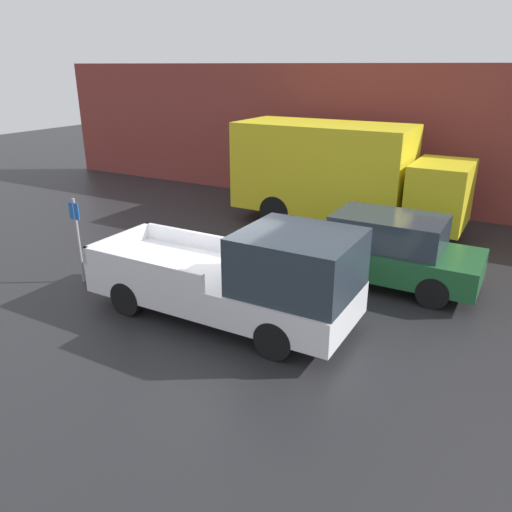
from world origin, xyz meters
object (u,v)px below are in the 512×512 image
Objects in this scene: delivery_truck at (340,172)px; parking_sign at (78,236)px; newspaper_box at (396,197)px; car at (383,249)px; pickup_truck at (244,278)px.

delivery_truck is 8.28m from parking_sign.
parking_sign reaches higher than newspaper_box.
newspaper_box is (-1.31, 6.31, -0.28)m from car.
parking_sign is (-6.30, -3.54, 0.33)m from car.
newspaper_box is at bearing 101.72° from car.
car is at bearing 29.29° from parking_sign.
pickup_truck is 0.77× the size of delivery_truck.
pickup_truck reaches higher than parking_sign.
newspaper_box is at bearing 63.35° from delivery_truck.
pickup_truck is at bearing -93.25° from newspaper_box.
pickup_truck is 4.96× the size of newspaper_box.
delivery_truck is at bearing -116.65° from newspaper_box.
pickup_truck is 7.25m from delivery_truck.
pickup_truck is 1.23× the size of car.
car reaches higher than newspaper_box.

